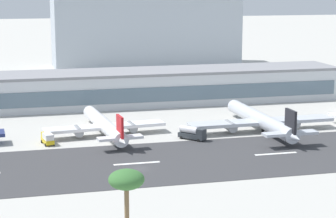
{
  "coord_description": "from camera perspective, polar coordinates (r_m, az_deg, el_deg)",
  "views": [
    {
      "loc": [
        -28.45,
        -144.73,
        44.98
      ],
      "look_at": [
        14.89,
        30.89,
        8.39
      ],
      "focal_mm": 66.24,
      "sensor_mm": 36.0,
      "label": 1
    }
  ],
  "objects": [
    {
      "name": "runway_strip",
      "position": [
        158.69,
        -2.97,
        -5.03
      ],
      "size": [
        800.0,
        38.56,
        0.08
      ],
      "primitive_type": "cube",
      "color": "#38383A",
      "rests_on": "ground_plane"
    },
    {
      "name": "ground_plane",
      "position": [
        154.21,
        -2.63,
        -5.54
      ],
      "size": [
        1400.0,
        1400.0,
        0.0
      ],
      "primitive_type": "plane",
      "color": "#B2AFA8"
    },
    {
      "name": "runway_centreline_dash_5",
      "position": [
        169.82,
        9.89,
        -4.07
      ],
      "size": [
        12.0,
        1.2,
        0.01
      ],
      "primitive_type": "cube",
      "color": "white",
      "rests_on": "runway_strip"
    },
    {
      "name": "service_fuel_truck_1",
      "position": [
        182.04,
        2.25,
        -2.22
      ],
      "size": [
        7.51,
        8.14,
        3.95
      ],
      "rotation": [
        0.0,
        0.0,
        5.42
      ],
      "color": "#2D3338",
      "rests_on": "ground_plane"
    },
    {
      "name": "service_box_truck_0",
      "position": [
        180.11,
        -11.02,
        -2.66
      ],
      "size": [
        3.7,
        6.37,
        3.25
      ],
      "rotation": [
        0.0,
        0.0,
        1.78
      ],
      "color": "gold",
      "rests_on": "ground_plane"
    },
    {
      "name": "runway_centreline_dash_4",
      "position": [
        158.72,
        -2.89,
        -5.01
      ],
      "size": [
        12.0,
        1.2,
        0.01
      ],
      "primitive_type": "cube",
      "color": "white",
      "rests_on": "runway_strip"
    },
    {
      "name": "distant_hotel_block",
      "position": [
        344.43,
        -2.13,
        7.35
      ],
      "size": [
        100.3,
        37.15,
        40.96
      ],
      "primitive_type": "cube",
      "color": "#A8B2BC",
      "rests_on": "ground_plane"
    },
    {
      "name": "terminal_building",
      "position": [
        236.81,
        -1.89,
        2.06
      ],
      "size": [
        150.53,
        23.38,
        12.81
      ],
      "color": "silver",
      "rests_on": "ground_plane"
    },
    {
      "name": "palm_tree_1",
      "position": [
        97.61,
        -3.85,
        -6.81
      ],
      "size": [
        5.7,
        5.7,
        16.61
      ],
      "color": "brown",
      "rests_on": "ground_plane"
    },
    {
      "name": "airliner_red_tail_gate_1",
      "position": [
        186.66,
        -5.78,
        -1.59
      ],
      "size": [
        37.27,
        46.63,
        9.74
      ],
      "rotation": [
        0.0,
        0.0,
        1.67
      ],
      "color": "white",
      "rests_on": "ground_plane"
    },
    {
      "name": "airliner_black_tail_gate_2",
      "position": [
        193.3,
        8.72,
        -1.12
      ],
      "size": [
        46.68,
        51.25,
        10.69
      ],
      "rotation": [
        0.0,
        0.0,
        1.6
      ],
      "color": "silver",
      "rests_on": "ground_plane"
    }
  ]
}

